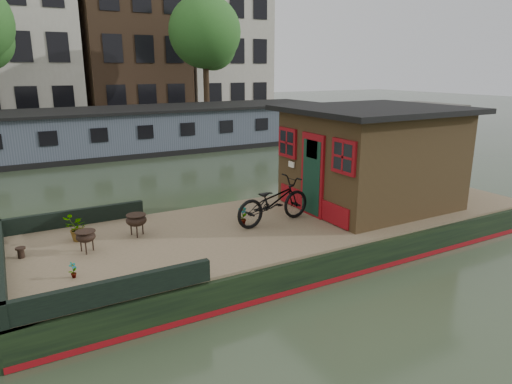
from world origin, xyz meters
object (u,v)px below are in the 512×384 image
cabin (372,156)px  brazier_rear (86,241)px  potted_plant_a (243,215)px  brazier_front (137,225)px  bicycle (273,201)px

cabin → brazier_rear: bearing=178.0°
potted_plant_a → brazier_front: 2.24m
bicycle → brazier_rear: 3.90m
potted_plant_a → brazier_rear: size_ratio=1.04×
cabin → brazier_front: (-5.66, 0.63, -1.00)m
bicycle → brazier_rear: (-3.88, 0.27, -0.29)m
bicycle → brazier_rear: bearing=79.5°
cabin → potted_plant_a: 3.62m
bicycle → brazier_front: size_ratio=4.18×
brazier_rear → brazier_front: bearing=21.1°
cabin → brazier_front: cabin is taller
cabin → bicycle: size_ratio=2.11×
bicycle → potted_plant_a: bicycle is taller
cabin → bicycle: cabin is taller
potted_plant_a → cabin: bearing=-2.8°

